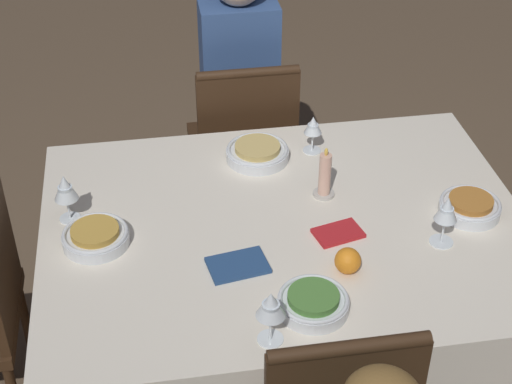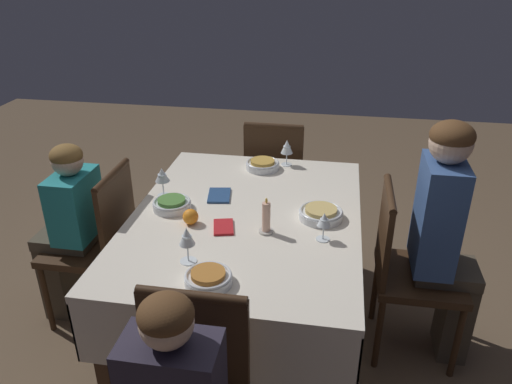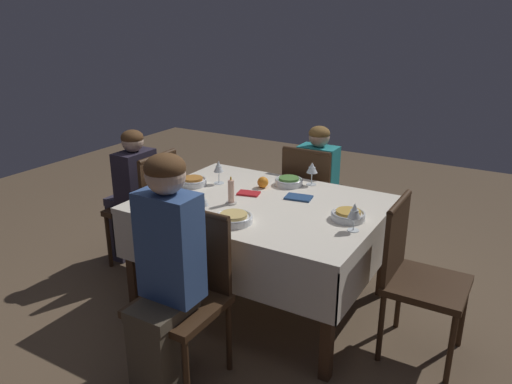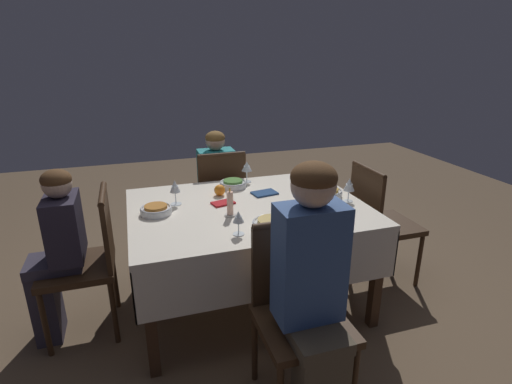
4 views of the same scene
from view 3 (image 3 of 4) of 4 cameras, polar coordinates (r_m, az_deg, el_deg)
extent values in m
plane|color=brown|center=(3.49, 0.60, -12.25)|extent=(8.00, 8.00, 0.00)
cube|color=silver|center=(3.17, 0.65, -1.43)|extent=(1.50, 1.13, 0.04)
cube|color=silver|center=(2.81, -5.10, -8.15)|extent=(1.50, 0.01, 0.30)
cube|color=silver|center=(3.70, 4.96, -1.12)|extent=(1.50, 0.01, 0.30)
cube|color=silver|center=(3.64, -9.61, -1.70)|extent=(0.01, 1.13, 0.30)
cube|color=silver|center=(2.97, 13.29, -7.01)|extent=(0.01, 1.13, 0.30)
cube|color=#3D2616|center=(3.35, -13.96, -7.67)|extent=(0.06, 0.06, 0.68)
cube|color=#3D2616|center=(2.68, 8.23, -14.65)|extent=(0.06, 0.06, 0.68)
cube|color=#3D2616|center=(4.03, -4.27, -2.25)|extent=(0.06, 0.06, 0.68)
cube|color=#3D2616|center=(3.50, 14.50, -6.40)|extent=(0.06, 0.06, 0.68)
cube|color=#382314|center=(2.64, -8.91, -12.77)|extent=(0.42, 0.42, 0.04)
cube|color=#382314|center=(2.66, -6.51, -6.61)|extent=(0.39, 0.03, 0.43)
cylinder|color=#382314|center=(2.57, -6.70, -2.31)|extent=(0.38, 0.04, 0.04)
cylinder|color=#382314|center=(2.77, -14.28, -17.31)|extent=(0.03, 0.03, 0.42)
cylinder|color=#382314|center=(2.56, -7.95, -20.21)|extent=(0.03, 0.03, 0.42)
cylinder|color=#382314|center=(2.98, -9.22, -13.87)|extent=(0.03, 0.03, 0.42)
cylinder|color=#382314|center=(2.80, -3.11, -16.15)|extent=(0.03, 0.03, 0.42)
cube|color=#382314|center=(3.88, -12.96, -2.03)|extent=(0.42, 0.42, 0.04)
cube|color=#382314|center=(3.68, -11.01, 0.77)|extent=(0.03, 0.39, 0.43)
cylinder|color=#382314|center=(3.62, -11.23, 3.99)|extent=(0.04, 0.38, 0.04)
cylinder|color=#382314|center=(4.21, -12.87, -3.66)|extent=(0.03, 0.03, 0.42)
cylinder|color=#382314|center=(3.98, -16.48, -5.44)|extent=(0.03, 0.03, 0.42)
cylinder|color=#382314|center=(3.99, -8.95, -4.79)|extent=(0.03, 0.03, 0.42)
cylinder|color=#382314|center=(3.74, -12.53, -6.76)|extent=(0.03, 0.03, 0.42)
cube|color=#382314|center=(4.01, 6.75, -0.96)|extent=(0.42, 0.42, 0.04)
cube|color=#382314|center=(3.76, 5.67, 1.47)|extent=(0.39, 0.03, 0.43)
cylinder|color=#382314|center=(3.70, 5.79, 4.62)|extent=(0.38, 0.04, 0.04)
cylinder|color=#382314|center=(4.19, 9.96, -3.59)|extent=(0.03, 0.03, 0.42)
cylinder|color=#382314|center=(4.32, 5.39, -2.64)|extent=(0.03, 0.03, 0.42)
cylinder|color=#382314|center=(3.87, 8.00, -5.48)|extent=(0.03, 0.03, 0.42)
cylinder|color=#382314|center=(4.01, 3.12, -4.39)|extent=(0.03, 0.03, 0.42)
cube|color=#382314|center=(2.94, 18.99, -10.05)|extent=(0.42, 0.42, 0.04)
cube|color=#382314|center=(2.87, 15.70, -5.18)|extent=(0.03, 0.39, 0.43)
cylinder|color=#382314|center=(2.79, 16.11, -1.17)|extent=(0.04, 0.38, 0.04)
cylinder|color=#382314|center=(2.89, 21.36, -16.42)|extent=(0.03, 0.03, 0.42)
cylinder|color=#382314|center=(3.20, 22.55, -12.80)|extent=(0.03, 0.03, 0.42)
cylinder|color=#382314|center=(2.94, 14.06, -14.84)|extent=(0.03, 0.03, 0.42)
cylinder|color=#382314|center=(3.24, 16.02, -11.47)|extent=(0.03, 0.03, 0.42)
cube|color=#4C4233|center=(2.64, -11.54, -18.57)|extent=(0.23, 0.14, 0.46)
cube|color=#4C4233|center=(2.54, -10.66, -12.98)|extent=(0.24, 0.31, 0.06)
cube|color=#38568E|center=(2.45, -9.81, -6.13)|extent=(0.30, 0.18, 0.54)
sphere|color=beige|center=(2.31, -10.32, 1.96)|extent=(0.19, 0.19, 0.19)
ellipsoid|color=brown|center=(2.30, -10.37, 2.75)|extent=(0.19, 0.19, 0.13)
cube|color=#383342|center=(4.10, -14.81, -4.22)|extent=(0.14, 0.22, 0.46)
cube|color=#383342|center=(3.94, -14.26, -1.03)|extent=(0.31, 0.24, 0.06)
cube|color=#282333|center=(3.82, -13.62, 1.81)|extent=(0.18, 0.30, 0.38)
sphere|color=beige|center=(3.75, -13.94, 5.65)|extent=(0.16, 0.16, 0.16)
ellipsoid|color=brown|center=(3.74, -13.98, 6.07)|extent=(0.16, 0.16, 0.11)
cube|color=#4C4233|center=(4.26, 7.74, -2.79)|extent=(0.22, 0.14, 0.46)
cube|color=#4C4233|center=(4.09, 7.44, 0.19)|extent=(0.24, 0.31, 0.06)
cube|color=teal|center=(3.95, 7.08, 2.69)|extent=(0.30, 0.18, 0.36)
sphere|color=beige|center=(3.88, 7.24, 6.28)|extent=(0.16, 0.16, 0.16)
ellipsoid|color=brown|center=(3.88, 7.26, 6.68)|extent=(0.16, 0.16, 0.11)
cylinder|color=silver|center=(2.85, -2.56, -3.17)|extent=(0.22, 0.22, 0.04)
torus|color=silver|center=(2.85, -2.56, -2.77)|extent=(0.21, 0.21, 0.01)
cylinder|color=tan|center=(2.84, -2.57, -2.65)|extent=(0.16, 0.16, 0.02)
cylinder|color=white|center=(2.95, -5.98, -2.82)|extent=(0.06, 0.06, 0.00)
cylinder|color=white|center=(2.94, -6.01, -2.16)|extent=(0.01, 0.01, 0.07)
cone|color=white|center=(2.91, -6.05, -0.94)|extent=(0.06, 0.06, 0.06)
cylinder|color=white|center=(2.92, -6.04, -1.17)|extent=(0.04, 0.04, 0.03)
cylinder|color=silver|center=(3.50, -7.23, 1.07)|extent=(0.19, 0.19, 0.04)
torus|color=silver|center=(3.49, -7.24, 1.41)|extent=(0.19, 0.19, 0.01)
cylinder|color=#B2702D|center=(3.49, -7.24, 1.51)|extent=(0.14, 0.14, 0.02)
cylinder|color=white|center=(3.52, -4.25, 1.02)|extent=(0.07, 0.07, 0.00)
cylinder|color=white|center=(3.51, -4.26, 1.69)|extent=(0.01, 0.01, 0.08)
cone|color=white|center=(3.48, -4.30, 2.95)|extent=(0.07, 0.07, 0.08)
cylinder|color=white|center=(3.49, -4.29, 2.71)|extent=(0.04, 0.04, 0.04)
cylinder|color=silver|center=(3.48, 3.80, 1.08)|extent=(0.19, 0.19, 0.04)
torus|color=silver|center=(3.47, 3.80, 1.42)|extent=(0.19, 0.19, 0.01)
cylinder|color=#4C7F38|center=(3.47, 3.81, 1.52)|extent=(0.14, 0.14, 0.02)
cylinder|color=white|center=(3.51, 6.35, 0.88)|extent=(0.07, 0.07, 0.00)
cylinder|color=white|center=(3.49, 6.38, 1.57)|extent=(0.01, 0.01, 0.08)
cone|color=white|center=(3.47, 6.42, 2.80)|extent=(0.08, 0.08, 0.07)
cylinder|color=white|center=(3.47, 6.42, 2.57)|extent=(0.05, 0.05, 0.03)
cylinder|color=silver|center=(2.94, 10.48, -2.77)|extent=(0.20, 0.20, 0.04)
torus|color=silver|center=(2.93, 10.50, -2.38)|extent=(0.19, 0.19, 0.01)
cylinder|color=gold|center=(2.93, 10.51, -2.27)|extent=(0.14, 0.14, 0.02)
cylinder|color=white|center=(2.81, 11.04, -4.30)|extent=(0.07, 0.07, 0.00)
cylinder|color=white|center=(2.79, 11.09, -3.57)|extent=(0.01, 0.01, 0.07)
cone|color=white|center=(2.76, 11.20, -2.06)|extent=(0.07, 0.07, 0.08)
cylinder|color=white|center=(2.77, 11.18, -2.39)|extent=(0.04, 0.04, 0.04)
cylinder|color=beige|center=(3.14, -2.84, -1.25)|extent=(0.07, 0.07, 0.01)
cylinder|color=beige|center=(3.11, -2.86, 0.07)|extent=(0.04, 0.04, 0.14)
ellipsoid|color=#F9C64C|center=(3.08, -2.89, 1.54)|extent=(0.01, 0.01, 0.03)
sphere|color=orange|center=(3.41, 0.79, 1.12)|extent=(0.08, 0.08, 0.08)
cube|color=red|center=(3.30, -0.85, -0.15)|extent=(0.16, 0.12, 0.01)
cube|color=navy|center=(3.24, 4.89, -0.62)|extent=(0.18, 0.14, 0.01)
camera|label=1|loc=(4.57, 18.31, 23.39)|focal=55.00mm
camera|label=2|loc=(4.20, -30.30, 18.33)|focal=35.00mm
camera|label=4|loc=(2.17, -52.87, 7.55)|focal=28.00mm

